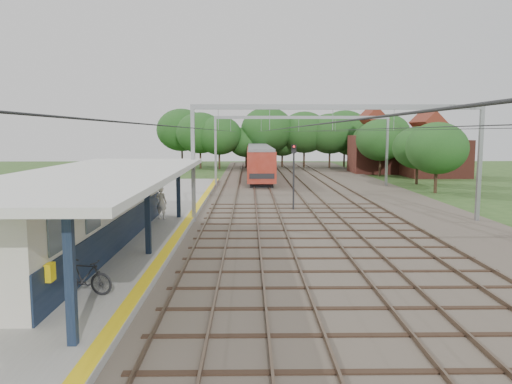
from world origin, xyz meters
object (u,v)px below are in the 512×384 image
object	(u,v)px
signal_post	(294,169)
person	(161,203)
bicycle	(84,277)
train	(258,158)

from	to	relation	value
signal_post	person	bearing A→B (deg)	-127.91
bicycle	train	xyz separation A→B (m)	(6.34, 49.09, 1.16)
signal_post	bicycle	bearing A→B (deg)	-93.43
person	train	xyz separation A→B (m)	(6.33, 35.35, 0.78)
train	signal_post	world-z (taller)	signal_post
signal_post	train	bearing A→B (deg)	113.56
bicycle	signal_post	distance (m)	20.65
train	bicycle	bearing A→B (deg)	-97.36
bicycle	train	size ratio (longest dim) A/B	0.05
person	signal_post	world-z (taller)	signal_post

